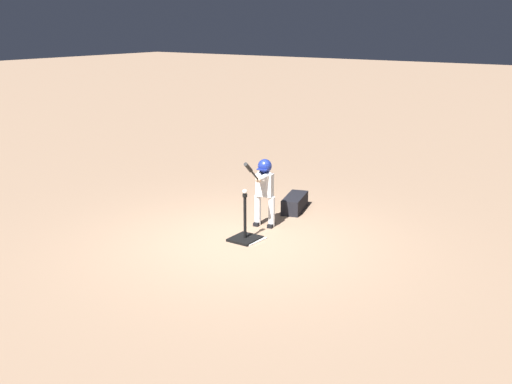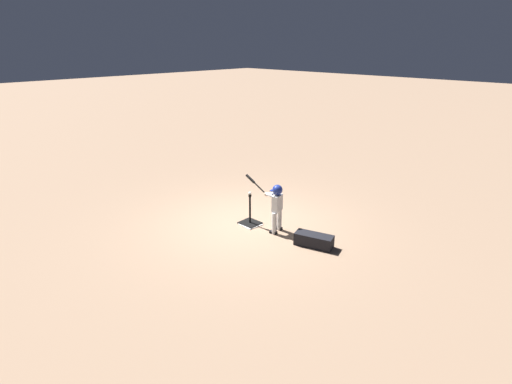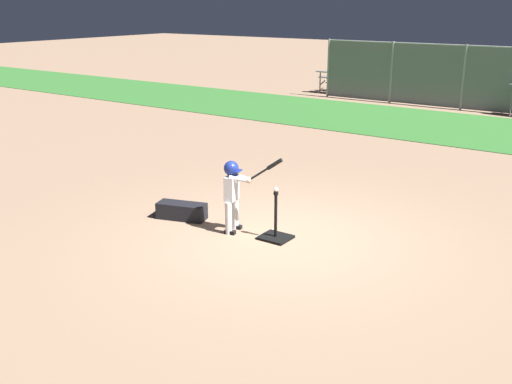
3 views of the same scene
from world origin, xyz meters
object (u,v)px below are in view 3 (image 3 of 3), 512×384
object	(u,v)px
batter_child	(233,187)
bleachers_far_left	(369,84)
batting_tee	(276,233)
equipment_bag	(182,211)
baseball	(276,189)

from	to	relation	value
batter_child	bleachers_far_left	bearing A→B (deg)	106.87
batting_tee	bleachers_far_left	bearing A→B (deg)	109.53
equipment_bag	bleachers_far_left	bearing A→B (deg)	85.77
baseball	bleachers_far_left	world-z (taller)	bleachers_far_left
batter_child	baseball	bearing A→B (deg)	9.68
batter_child	bleachers_far_left	xyz separation A→B (m)	(-4.55, 14.99, -0.32)
batting_tee	baseball	bearing A→B (deg)	-165.96
batting_tee	bleachers_far_left	world-z (taller)	bleachers_far_left
baseball	batter_child	bearing A→B (deg)	-170.32
bleachers_far_left	equipment_bag	xyz separation A→B (m)	(3.46, -15.03, -0.30)
baseball	equipment_bag	bearing A→B (deg)	-174.90
bleachers_far_left	baseball	bearing A→B (deg)	-70.47
batting_tee	bleachers_far_left	distance (m)	15.78
batting_tee	baseball	world-z (taller)	baseball
baseball	bleachers_far_left	distance (m)	15.78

